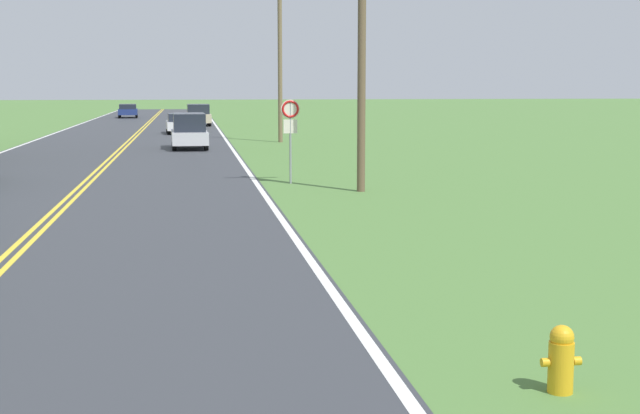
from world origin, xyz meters
name	(u,v)px	position (x,y,z in m)	size (l,w,h in m)	color
fire_hydrant	(561,358)	(7.03, 8.96, 0.36)	(0.42, 0.26, 0.71)	gold
traffic_sign	(290,120)	(6.51, 28.86, 2.03)	(0.60, 0.10, 2.69)	gray
utility_pole_midground	(362,48)	(8.35, 26.47, 4.23)	(1.80, 0.24, 8.15)	brown
utility_pole_far	(280,56)	(8.35, 49.89, 4.75)	(1.80, 0.24, 9.19)	brown
car_silver_van_mid_near	(189,130)	(3.33, 45.36, 0.91)	(1.84, 4.44, 1.76)	black
car_white_sedan_mid_far	(181,123)	(2.81, 59.76, 0.68)	(2.04, 4.26, 1.31)	black
car_champagne_van_receding	(198,115)	(4.06, 70.94, 0.87)	(1.99, 3.96, 1.68)	black
car_dark_blue_hatchback_distant	(128,110)	(-2.50, 89.35, 0.74)	(1.99, 4.14, 1.33)	black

